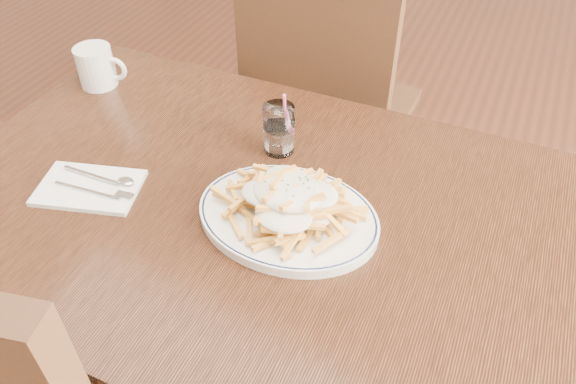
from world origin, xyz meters
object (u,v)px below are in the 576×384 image
at_px(table, 249,232).
at_px(chair_far, 326,101).
at_px(water_glass, 279,132).
at_px(coffee_mug, 97,67).
at_px(fries_plate, 288,216).
at_px(loaded_fries, 288,197).

bearing_deg(table, chair_far, 98.03).
relative_size(water_glass, coffee_mug, 1.16).
height_order(chair_far, coffee_mug, chair_far).
bearing_deg(coffee_mug, table, -24.19).
distance_m(fries_plate, coffee_mug, 0.64).
distance_m(loaded_fries, water_glass, 0.21).
xyz_separation_m(table, water_glass, (-0.01, 0.17, 0.12)).
bearing_deg(water_glass, fries_plate, -61.18).
relative_size(table, water_glass, 8.62).
distance_m(fries_plate, water_glass, 0.21).
distance_m(table, fries_plate, 0.13).
xyz_separation_m(loaded_fries, water_glass, (-0.10, 0.18, -0.01)).
xyz_separation_m(water_glass, coffee_mug, (-0.49, 0.06, 0.00)).
bearing_deg(table, fries_plate, -8.66).
bearing_deg(table, coffee_mug, 155.81).
xyz_separation_m(chair_far, fries_plate, (0.19, -0.70, 0.22)).
bearing_deg(chair_far, fries_plate, -75.09).
xyz_separation_m(chair_far, water_glass, (0.09, -0.52, 0.26)).
relative_size(loaded_fries, coffee_mug, 2.35).
bearing_deg(coffee_mug, chair_far, 48.26).
relative_size(loaded_fries, water_glass, 2.03).
height_order(chair_far, water_glass, chair_far).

